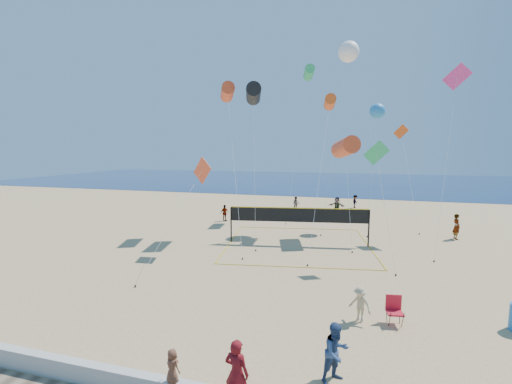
# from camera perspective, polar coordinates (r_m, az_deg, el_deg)

# --- Properties ---
(ground) EXTENTS (120.00, 120.00, 0.00)m
(ground) POSITION_cam_1_polar(r_m,az_deg,el_deg) (12.49, 4.22, -24.95)
(ground) COLOR tan
(ground) RESTS_ON ground
(ocean) EXTENTS (140.00, 50.00, 0.03)m
(ocean) POSITION_cam_1_polar(r_m,az_deg,el_deg) (72.72, 13.98, 1.72)
(ocean) COLOR #10244E
(ocean) RESTS_ON ground
(woman) EXTENTS (0.72, 0.53, 1.84)m
(woman) POSITION_cam_1_polar(r_m,az_deg,el_deg) (9.95, -3.24, -27.96)
(woman) COLOR #620D12
(woman) RESTS_ON ground
(toddler) EXTENTS (0.51, 0.41, 0.90)m
(toddler) POSITION_cam_1_polar(r_m,az_deg,el_deg) (10.19, -13.76, -26.33)
(toddler) COLOR brown
(toddler) RESTS_ON seawall
(bystander_a) EXTENTS (1.07, 1.06, 1.75)m
(bystander_a) POSITION_cam_1_polar(r_m,az_deg,el_deg) (11.02, 13.22, -24.59)
(bystander_a) COLOR navy
(bystander_a) RESTS_ON ground
(bystander_b) EXTENTS (1.05, 0.90, 1.41)m
(bystander_b) POSITION_cam_1_polar(r_m,az_deg,el_deg) (14.42, 16.95, -17.47)
(bystander_b) COLOR tan
(bystander_b) RESTS_ON ground
(far_person_0) EXTENTS (0.82, 0.94, 1.52)m
(far_person_0) POSITION_cam_1_polar(r_m,az_deg,el_deg) (31.86, -5.26, -3.50)
(far_person_0) COLOR gray
(far_person_0) RESTS_ON ground
(far_person_1) EXTENTS (1.80, 0.99, 1.85)m
(far_person_1) POSITION_cam_1_polar(r_m,az_deg,el_deg) (35.47, 13.32, -2.30)
(far_person_1) COLOR gray
(far_person_1) RESTS_ON ground
(far_person_2) EXTENTS (0.59, 0.77, 1.90)m
(far_person_2) POSITION_cam_1_polar(r_m,az_deg,el_deg) (29.39, 30.42, -5.00)
(far_person_2) COLOR gray
(far_person_2) RESTS_ON ground
(far_person_3) EXTENTS (0.86, 0.73, 1.55)m
(far_person_3) POSITION_cam_1_polar(r_m,az_deg,el_deg) (37.01, 6.69, -2.00)
(far_person_3) COLOR gray
(far_person_3) RESTS_ON ground
(far_person_4) EXTENTS (0.84, 1.09, 1.49)m
(far_person_4) POSITION_cam_1_polar(r_m,az_deg,el_deg) (40.29, 16.19, -1.54)
(far_person_4) COLOR gray
(far_person_4) RESTS_ON ground
(camp_chair) EXTENTS (0.66, 0.79, 1.20)m
(camp_chair) POSITION_cam_1_polar(r_m,az_deg,el_deg) (14.75, 22.03, -17.49)
(camp_chair) COLOR red
(camp_chair) RESTS_ON ground
(volleyball_net) EXTENTS (11.12, 11.00, 2.61)m
(volleyball_net) POSITION_cam_1_polar(r_m,az_deg,el_deg) (24.05, 7.09, -4.50)
(volleyball_net) COLOR black
(volleyball_net) RESTS_ON ground
(kite_0) EXTENTS (4.24, 7.79, 11.67)m
(kite_0) POSITION_cam_1_polar(r_m,az_deg,el_deg) (27.55, -4.78, 16.26)
(kite_0) COLOR #D74823
(kite_0) RESTS_ON ground
(kite_1) EXTENTS (2.31, 5.67, 11.45)m
(kite_1) POSITION_cam_1_polar(r_m,az_deg,el_deg) (26.48, -0.43, 16.05)
(kite_1) COLOR black
(kite_1) RESTS_ON ground
(kite_2) EXTENTS (1.09, 9.89, 10.82)m
(kite_2) POSITION_cam_1_polar(r_m,az_deg,el_deg) (28.00, 12.20, 14.41)
(kite_2) COLOR #EB561B
(kite_2) RESTS_ON ground
(kite_3) EXTENTS (1.67, 6.66, 6.20)m
(kite_3) POSITION_cam_1_polar(r_m,az_deg,el_deg) (21.66, -9.31, 2.94)
(kite_3) COLOR #F8542D
(kite_3) RESTS_ON ground
(kite_4) EXTENTS (1.89, 1.65, 7.14)m
(kite_4) POSITION_cam_1_polar(r_m,az_deg,el_deg) (20.13, 19.59, 5.08)
(kite_4) COLOR #34BB69
(kite_4) RESTS_ON ground
(kite_5) EXTENTS (3.41, 7.71, 12.93)m
(kite_5) POSITION_cam_1_polar(r_m,az_deg,el_deg) (30.02, 30.40, 15.27)
(kite_5) COLOR #F33D8F
(kite_5) RESTS_ON ground
(kite_6) EXTENTS (2.50, 5.22, 15.47)m
(kite_6) POSITION_cam_1_polar(r_m,az_deg,el_deg) (31.43, 15.18, 21.62)
(kite_6) COLOR white
(kite_6) RESTS_ON ground
(kite_7) EXTENTS (1.26, 4.40, 10.38)m
(kite_7) POSITION_cam_1_polar(r_m,az_deg,el_deg) (30.60, 19.57, 12.59)
(kite_7) COLOR #2580D1
(kite_7) RESTS_ON ground
(kite_8) EXTENTS (2.01, 5.22, 14.39)m
(kite_8) POSITION_cam_1_polar(r_m,az_deg,el_deg) (34.41, 8.81, 19.05)
(kite_8) COLOR #34BB69
(kite_8) RESTS_ON ground
(kite_9) EXTENTS (1.48, 7.99, 9.05)m
(kite_9) POSITION_cam_1_polar(r_m,az_deg,el_deg) (35.99, 23.18, 8.30)
(kite_9) COLOR #EB561B
(kite_9) RESTS_ON ground
(kite_10) EXTENTS (2.23, 5.61, 7.61)m
(kite_10) POSITION_cam_1_polar(r_m,az_deg,el_deg) (26.17, 14.66, 7.22)
(kite_10) COLOR #D74823
(kite_10) RESTS_ON ground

